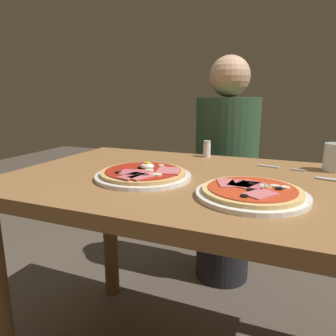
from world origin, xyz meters
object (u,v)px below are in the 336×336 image
(pizza_across_left, at_px, (252,193))
(fork, at_px, (277,167))
(salt_shaker, at_px, (207,149))
(diner_person, at_px, (225,179))
(pizza_foreground, at_px, (143,174))
(water_glass_near, at_px, (335,159))
(dining_table, at_px, (202,215))

(pizza_across_left, xyz_separation_m, fork, (0.04, 0.36, -0.01))
(salt_shaker, height_order, diner_person, diner_person)
(pizza_across_left, distance_m, salt_shaker, 0.52)
(pizza_across_left, bearing_deg, pizza_foreground, 169.31)
(pizza_foreground, distance_m, pizza_across_left, 0.34)
(fork, bearing_deg, water_glass_near, 7.40)
(pizza_across_left, height_order, diner_person, diner_person)
(pizza_across_left, distance_m, water_glass_near, 0.44)
(diner_person, bearing_deg, fork, 120.58)
(dining_table, height_order, water_glass_near, water_glass_near)
(pizza_across_left, relative_size, water_glass_near, 2.97)
(dining_table, xyz_separation_m, salt_shaker, (-0.08, 0.33, 0.15))
(diner_person, bearing_deg, pizza_foreground, 82.61)
(fork, distance_m, diner_person, 0.56)
(pizza_foreground, height_order, diner_person, diner_person)
(pizza_across_left, distance_m, diner_person, 0.87)
(water_glass_near, height_order, fork, water_glass_near)
(dining_table, bearing_deg, fork, 48.46)
(pizza_across_left, relative_size, fork, 1.77)
(dining_table, height_order, pizza_across_left, pizza_across_left)
(water_glass_near, distance_m, diner_person, 0.66)
(dining_table, relative_size, pizza_across_left, 4.42)
(water_glass_near, bearing_deg, diner_person, 135.96)
(pizza_foreground, xyz_separation_m, fork, (0.37, 0.30, -0.01))
(pizza_across_left, bearing_deg, water_glass_near, 60.45)
(pizza_foreground, relative_size, water_glass_near, 3.14)
(salt_shaker, bearing_deg, water_glass_near, -9.81)
(pizza_foreground, bearing_deg, fork, 38.90)
(dining_table, height_order, fork, fork)
(salt_shaker, bearing_deg, fork, -20.13)
(water_glass_near, distance_m, salt_shaker, 0.46)
(dining_table, xyz_separation_m, diner_person, (-0.07, 0.68, -0.06))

